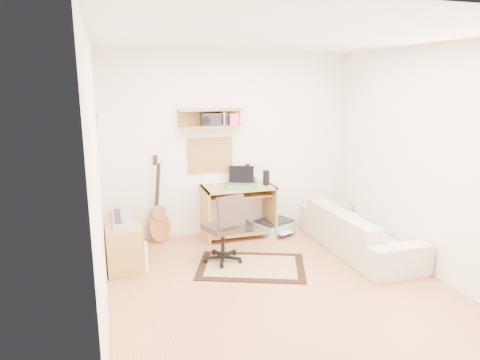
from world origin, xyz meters
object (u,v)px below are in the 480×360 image
object	(u,v)px
cabinet	(124,242)
printer	(274,227)
task_chair	(223,227)
sofa	(358,223)
desk	(238,211)

from	to	relation	value
cabinet	printer	world-z (taller)	cabinet
cabinet	task_chair	bearing A→B (deg)	-15.04
printer	task_chair	bearing A→B (deg)	-163.96
printer	sofa	size ratio (longest dim) A/B	0.25
desk	sofa	xyz separation A→B (m)	(1.34, -0.99, 0.01)
task_chair	sofa	size ratio (longest dim) A/B	0.46
desk	printer	world-z (taller)	desk
desk	printer	size ratio (longest dim) A/B	2.02
cabinet	sofa	world-z (taller)	sofa
cabinet	sofa	distance (m)	3.00
printer	cabinet	bearing A→B (deg)	170.13
printer	sofa	xyz separation A→B (m)	(0.79, -0.97, 0.30)
desk	task_chair	world-z (taller)	task_chair
task_chair	cabinet	distance (m)	1.22
cabinet	printer	xyz separation A→B (m)	(2.17, 0.47, -0.19)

